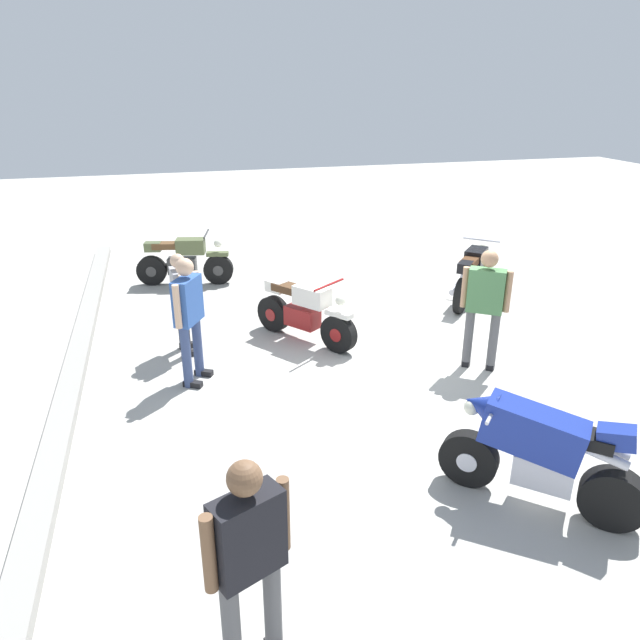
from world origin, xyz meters
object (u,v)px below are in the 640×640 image
object	(u,v)px
motorcycle_black_cruiser	(472,274)
motorcycle_olive_vintage	(184,261)
person_in_black_shirt	(249,555)
person_in_gray_shirt	(181,299)
person_in_green_shirt	(485,302)
motorcycle_cream_vintage	(304,312)
motorcycle_blue_sportbike	(540,452)
person_in_blue_shirt	(189,312)

from	to	relation	value
motorcycle_black_cruiser	motorcycle_olive_vintage	distance (m)	5.71
motorcycle_black_cruiser	person_in_black_shirt	world-z (taller)	person_in_black_shirt
motorcycle_black_cruiser	person_in_gray_shirt	xyz separation A→B (m)	(-0.93, 5.36, 0.36)
person_in_green_shirt	motorcycle_black_cruiser	bearing A→B (deg)	9.08
person_in_gray_shirt	person_in_green_shirt	size ratio (longest dim) A/B	0.89
motorcycle_cream_vintage	person_in_green_shirt	bearing A→B (deg)	17.63
motorcycle_blue_sportbike	motorcycle_olive_vintage	world-z (taller)	motorcycle_blue_sportbike
motorcycle_blue_sportbike	motorcycle_cream_vintage	bearing A→B (deg)	-31.39
motorcycle_black_cruiser	person_in_black_shirt	bearing A→B (deg)	-175.87
person_in_gray_shirt	motorcycle_blue_sportbike	bearing A→B (deg)	-61.43
motorcycle_blue_sportbike	person_in_blue_shirt	distance (m)	4.68
motorcycle_blue_sportbike	person_in_black_shirt	world-z (taller)	person_in_black_shirt
person_in_gray_shirt	motorcycle_cream_vintage	bearing A→B (deg)	-7.69
motorcycle_olive_vintage	person_in_black_shirt	world-z (taller)	person_in_black_shirt
motorcycle_olive_vintage	person_in_blue_shirt	bearing A→B (deg)	-79.46
motorcycle_black_cruiser	person_in_blue_shirt	distance (m)	5.66
motorcycle_cream_vintage	person_in_black_shirt	size ratio (longest dim) A/B	0.96
person_in_blue_shirt	person_in_gray_shirt	size ratio (longest dim) A/B	1.13
motorcycle_cream_vintage	person_in_gray_shirt	world-z (taller)	person_in_gray_shirt
motorcycle_cream_vintage	person_in_black_shirt	xyz separation A→B (m)	(-5.45, 1.71, 0.51)
motorcycle_black_cruiser	motorcycle_cream_vintage	distance (m)	3.62
person_in_gray_shirt	motorcycle_black_cruiser	bearing A→B (deg)	3.48
motorcycle_cream_vintage	motorcycle_blue_sportbike	distance (m)	4.61
motorcycle_blue_sportbike	person_in_blue_shirt	bearing A→B (deg)	-5.92
motorcycle_olive_vintage	motorcycle_cream_vintage	bearing A→B (deg)	-51.23
motorcycle_cream_vintage	person_in_blue_shirt	world-z (taller)	person_in_blue_shirt
motorcycle_black_cruiser	person_in_blue_shirt	bearing A→B (deg)	152.87
person_in_blue_shirt	person_in_green_shirt	bearing A→B (deg)	20.13
person_in_black_shirt	person_in_gray_shirt	size ratio (longest dim) A/B	1.10
person_in_black_shirt	person_in_gray_shirt	xyz separation A→B (m)	(5.50, 0.17, -0.12)
motorcycle_black_cruiser	person_in_green_shirt	size ratio (longest dim) A/B	0.91
motorcycle_olive_vintage	person_in_gray_shirt	bearing A→B (deg)	-81.05
motorcycle_olive_vintage	person_in_blue_shirt	distance (m)	4.35
motorcycle_blue_sportbike	person_in_black_shirt	distance (m)	3.16
motorcycle_blue_sportbike	person_in_blue_shirt	xyz separation A→B (m)	(3.51, 3.07, 0.44)
person_in_blue_shirt	motorcycle_black_cruiser	bearing A→B (deg)	49.47
person_in_green_shirt	motorcycle_cream_vintage	bearing A→B (deg)	89.10
motorcycle_blue_sportbike	person_in_gray_shirt	bearing A→B (deg)	-12.17
motorcycle_cream_vintage	person_in_gray_shirt	distance (m)	1.92
motorcycle_olive_vintage	person_in_gray_shirt	xyz separation A→B (m)	(-3.34, 0.19, 0.39)
motorcycle_blue_sportbike	person_in_black_shirt	bearing A→B (deg)	61.80
motorcycle_cream_vintage	person_in_black_shirt	bearing A→B (deg)	-53.79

